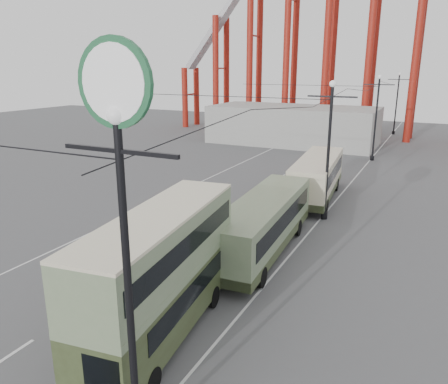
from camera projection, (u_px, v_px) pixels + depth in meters
The scene contains 11 objects.
ground at pixel (70, 335), 17.16m from camera, with size 160.00×160.00×0.00m, color #525255.
road_markings at pixel (248, 200), 34.49m from camera, with size 12.52×120.00×0.01m.
lamp_post_near at pixel (120, 170), 10.01m from camera, with size 3.20×0.44×10.80m.
lamp_post_mid at pixel (328, 152), 28.98m from camera, with size 3.20×0.44×9.32m.
lamp_post_far at pixel (376, 118), 47.92m from camera, with size 3.20×0.44×9.32m.
lamp_post_distant at pixel (396, 104), 66.87m from camera, with size 3.20×0.44×9.32m.
fairground_shed at pixel (293, 125), 59.50m from camera, with size 22.00×10.00×5.00m, color #989893.
double_decker_bus at pixel (162, 269), 16.35m from camera, with size 3.54×9.63×5.05m.
single_decker_green at pixel (263, 223), 24.18m from camera, with size 3.27×11.46×3.20m.
single_decker_cream at pixel (317, 176), 34.31m from camera, with size 3.74×10.89×3.32m.
pedestrian at pixel (181, 242), 24.19m from camera, with size 0.57×0.37×1.57m, color black.
Camera 1 is at (12.07, -10.69, 10.14)m, focal length 35.00 mm.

